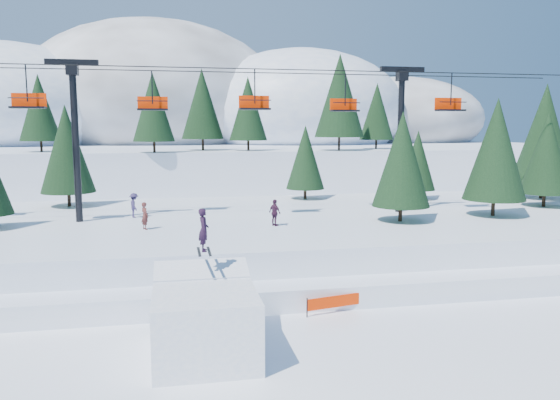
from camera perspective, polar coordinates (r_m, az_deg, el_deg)
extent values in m
plane|color=white|center=(20.78, -2.09, -16.72)|extent=(160.00, 160.00, 0.00)
cube|color=white|center=(37.55, -6.40, -3.68)|extent=(70.00, 22.00, 2.50)
cube|color=white|center=(28.04, -4.68, -9.03)|extent=(70.00, 6.00, 1.10)
cube|color=white|center=(86.94, -9.13, 3.82)|extent=(110.00, 60.00, 6.00)
ellipsoid|color=white|center=(94.16, -26.82, 8.54)|extent=(36.00, 32.40, 19.80)
ellipsoid|color=#605B59|center=(96.88, -13.08, 10.17)|extent=(44.00, 39.60, 26.40)
ellipsoid|color=white|center=(91.19, 2.24, 9.38)|extent=(34.00, 30.60, 19.72)
ellipsoid|color=#605B59|center=(103.19, 12.44, 8.28)|extent=(30.00, 27.00, 15.00)
cylinder|color=black|center=(57.80, -13.00, 5.42)|extent=(0.26, 0.26, 1.14)
cone|color=#183418|center=(57.80, -13.12, 9.46)|extent=(4.24, 4.24, 7.01)
cylinder|color=black|center=(61.48, -3.33, 5.72)|extent=(0.26, 0.26, 1.14)
cone|color=#183418|center=(61.49, -3.36, 9.53)|extent=(4.25, 4.25, 7.02)
cylinder|color=black|center=(62.07, 6.19, 5.87)|extent=(0.26, 0.26, 1.49)
cone|color=#183418|center=(62.14, 6.26, 10.79)|extent=(5.55, 5.55, 9.18)
cylinder|color=black|center=(63.69, -23.67, 5.16)|extent=(0.26, 0.26, 1.14)
cone|color=#183418|center=(63.69, -23.87, 8.83)|extent=(4.24, 4.24, 7.02)
cylinder|color=black|center=(67.55, 10.01, 5.77)|extent=(0.26, 0.26, 1.10)
cone|color=#183418|center=(67.55, 10.08, 9.10)|extent=(4.09, 4.09, 6.76)
cylinder|color=black|center=(62.96, -8.06, 5.77)|extent=(0.26, 0.26, 1.28)
cone|color=#183418|center=(62.99, -8.13, 9.92)|extent=(4.75, 4.75, 7.86)
cube|color=white|center=(21.19, -7.85, -12.55)|extent=(3.80, 4.69, 2.57)
cube|color=white|center=(22.70, -8.21, -7.65)|extent=(3.80, 1.64, 0.91)
imported|color=black|center=(21.88, -7.98, -3.11)|extent=(0.41, 0.63, 1.73)
cube|color=black|center=(22.05, -8.46, -5.37)|extent=(0.11, 1.65, 0.03)
cube|color=black|center=(22.07, -7.42, -5.34)|extent=(0.11, 1.65, 0.03)
cylinder|color=black|center=(37.23, -20.55, 5.48)|extent=(0.44, 0.44, 10.00)
cube|color=black|center=(37.44, -20.93, 13.30)|extent=(3.20, 0.35, 0.35)
cube|color=black|center=(37.39, -20.89, 12.62)|extent=(0.70, 0.70, 0.70)
cylinder|color=black|center=(40.03, 12.44, 5.90)|extent=(0.44, 0.44, 10.00)
cube|color=black|center=(40.22, 12.66, 13.18)|extent=(3.20, 0.35, 0.35)
cube|color=black|center=(40.18, 12.64, 12.54)|extent=(0.70, 0.70, 0.70)
cylinder|color=black|center=(36.05, -3.25, 13.54)|extent=(46.00, 0.06, 0.06)
cylinder|color=black|center=(38.42, -3.75, 13.16)|extent=(46.00, 0.06, 0.06)
cylinder|color=black|center=(36.62, -24.97, 11.03)|extent=(0.08, 0.08, 2.20)
cube|color=black|center=(36.54, -24.85, 8.77)|extent=(2.00, 0.75, 0.12)
cube|color=#FF2E00|center=(36.93, -24.75, 9.45)|extent=(2.00, 0.10, 0.85)
cylinder|color=black|center=(36.23, -25.03, 9.65)|extent=(2.00, 0.06, 0.06)
cylinder|color=black|center=(38.03, -13.22, 11.38)|extent=(0.08, 0.08, 2.20)
cube|color=black|center=(37.96, -13.15, 9.19)|extent=(2.00, 0.75, 0.12)
cube|color=#FF2E00|center=(38.35, -13.16, 9.85)|extent=(2.00, 0.10, 0.85)
cylinder|color=black|center=(37.63, -13.20, 10.05)|extent=(2.00, 0.06, 0.06)
cylinder|color=black|center=(36.00, -2.65, 11.79)|extent=(0.08, 0.08, 2.20)
cube|color=black|center=(35.93, -2.64, 9.48)|extent=(2.00, 0.75, 0.12)
cube|color=#FF2E00|center=(36.32, -2.73, 10.17)|extent=(2.00, 0.10, 0.85)
cylinder|color=black|center=(35.60, -2.56, 10.39)|extent=(2.00, 0.06, 0.06)
cylinder|color=black|center=(39.90, 6.84, 11.33)|extent=(0.08, 0.08, 2.20)
cube|color=black|center=(39.83, 6.81, 9.25)|extent=(2.00, 0.75, 0.12)
cube|color=#FF2E00|center=(40.21, 6.65, 9.88)|extent=(2.00, 0.10, 0.85)
cylinder|color=black|center=(39.52, 6.98, 10.06)|extent=(2.00, 0.06, 0.06)
cylinder|color=black|center=(40.40, 17.46, 11.00)|extent=(0.08, 0.08, 2.20)
cube|color=black|center=(40.33, 17.38, 8.94)|extent=(2.00, 0.75, 0.12)
cube|color=#FF2E00|center=(40.68, 17.15, 9.57)|extent=(2.00, 0.10, 0.85)
cylinder|color=black|center=(40.04, 17.65, 9.73)|extent=(2.00, 0.06, 0.06)
cylinder|color=black|center=(40.43, 21.37, -0.75)|extent=(0.26, 0.26, 1.13)
cone|color=#183418|center=(40.08, 21.65, 4.97)|extent=(4.19, 4.19, 6.93)
cylinder|color=black|center=(46.79, 25.85, 0.01)|extent=(0.26, 0.26, 1.01)
cone|color=#183418|center=(46.50, 26.11, 4.43)|extent=(3.76, 3.76, 6.21)
cylinder|color=black|center=(52.12, 25.60, 0.92)|extent=(0.26, 0.26, 1.36)
cone|color=#183418|center=(51.84, 25.91, 6.28)|extent=(5.07, 5.07, 8.38)
cylinder|color=black|center=(47.83, 14.07, 0.58)|extent=(0.26, 0.26, 0.82)
cone|color=#183418|center=(47.58, 14.19, 4.06)|extent=(3.03, 3.03, 5.01)
cylinder|color=black|center=(45.20, -21.17, 0.07)|extent=(0.26, 0.26, 1.09)
cone|color=#183418|center=(44.89, -21.41, 5.02)|extent=(4.06, 4.06, 6.72)
cylinder|color=black|center=(46.65, 2.64, 0.66)|extent=(0.26, 0.26, 0.88)
cone|color=#183418|center=(46.38, 2.66, 4.50)|extent=(3.25, 3.25, 5.38)
cylinder|color=black|center=(36.30, 12.46, -1.40)|extent=(0.26, 0.26, 0.99)
cone|color=#183418|center=(35.93, 12.62, 4.20)|extent=(3.69, 3.69, 6.11)
imported|color=#3D1B32|center=(33.72, -0.54, -1.33)|extent=(0.85, 1.04, 1.66)
imported|color=#30274D|center=(38.16, -15.00, -0.53)|extent=(0.85, 1.19, 1.67)
imported|color=#22403A|center=(43.46, 11.39, 0.44)|extent=(0.80, 0.58, 1.52)
imported|color=#532622|center=(33.55, -13.94, -1.61)|extent=(0.64, 0.72, 1.64)
cylinder|color=black|center=(25.22, 2.84, -11.17)|extent=(0.06, 0.06, 0.90)
cylinder|color=black|center=(26.50, 8.39, -10.30)|extent=(0.06, 0.06, 0.90)
cube|color=#FF2E00|center=(25.80, 5.69, -10.53)|extent=(2.75, 0.62, 0.55)
cylinder|color=black|center=(29.56, 16.03, -8.63)|extent=(0.06, 0.06, 0.90)
cylinder|color=black|center=(31.25, 20.23, -7.92)|extent=(0.06, 0.06, 0.90)
cube|color=#FF2E00|center=(30.36, 18.20, -8.09)|extent=(2.77, 0.48, 0.55)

